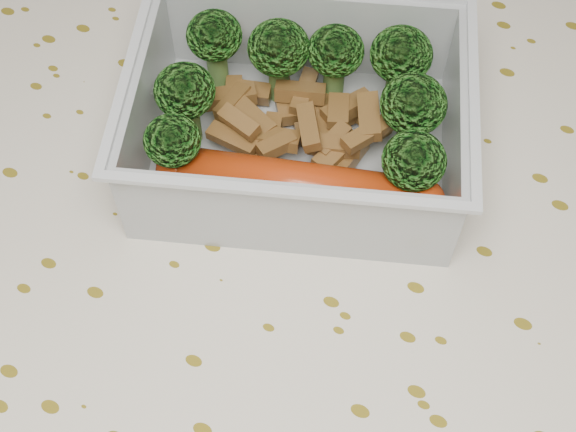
% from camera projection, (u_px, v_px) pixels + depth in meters
% --- Properties ---
extents(dining_table, '(1.40, 0.90, 0.75)m').
position_uv_depth(dining_table, '(285.00, 295.00, 0.53)').
color(dining_table, brown).
rests_on(dining_table, ground).
extents(tablecloth, '(1.46, 0.96, 0.19)m').
position_uv_depth(tablecloth, '(284.00, 258.00, 0.48)').
color(tablecloth, silver).
rests_on(tablecloth, dining_table).
extents(lunch_container, '(0.22, 0.20, 0.07)m').
position_uv_depth(lunch_container, '(298.00, 130.00, 0.46)').
color(lunch_container, silver).
rests_on(lunch_container, tablecloth).
extents(broccoli_florets, '(0.17, 0.14, 0.06)m').
position_uv_depth(broccoli_florets, '(310.00, 86.00, 0.45)').
color(broccoli_florets, '#608C3F').
rests_on(broccoli_florets, lunch_container).
extents(meat_pile, '(0.12, 0.07, 0.03)m').
position_uv_depth(meat_pile, '(300.00, 121.00, 0.47)').
color(meat_pile, brown).
rests_on(meat_pile, lunch_container).
extents(sausage, '(0.15, 0.06, 0.03)m').
position_uv_depth(sausage, '(299.00, 186.00, 0.43)').
color(sausage, '#AF310C').
rests_on(sausage, lunch_container).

